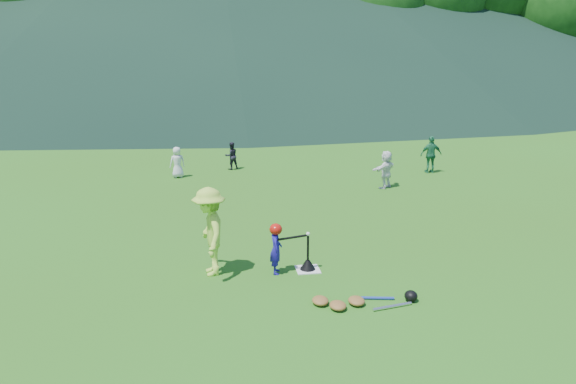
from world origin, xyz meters
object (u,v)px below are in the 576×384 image
(fielder_c, at_px, (431,155))
(batting_tee, at_px, (308,264))
(fielder_a, at_px, (177,162))
(fielder_b, at_px, (231,156))
(home_plate, at_px, (308,269))
(adult_coach, at_px, (210,232))
(equipment_pile, at_px, (357,301))
(fielder_d, at_px, (386,169))
(batter_child, at_px, (276,249))

(fielder_c, bearing_deg, batting_tee, 53.75)
(fielder_a, height_order, fielder_b, fielder_a)
(fielder_a, bearing_deg, batting_tee, 92.12)
(home_plate, relative_size, adult_coach, 0.27)
(home_plate, height_order, equipment_pile, equipment_pile)
(adult_coach, height_order, batting_tee, adult_coach)
(adult_coach, distance_m, batting_tee, 1.99)
(batting_tee, bearing_deg, fielder_a, 108.58)
(fielder_a, height_order, fielder_d, fielder_d)
(fielder_b, distance_m, equipment_pile, 10.80)
(home_plate, bearing_deg, batting_tee, 0.00)
(home_plate, distance_m, batting_tee, 0.12)
(home_plate, xyz_separation_m, fielder_a, (-2.75, 8.17, 0.49))
(home_plate, relative_size, equipment_pile, 0.25)
(fielder_b, distance_m, batting_tee, 9.17)
(fielder_a, relative_size, fielder_b, 1.06)
(adult_coach, bearing_deg, fielder_c, 129.07)
(batting_tee, bearing_deg, adult_coach, 176.46)
(fielder_a, relative_size, equipment_pile, 0.56)
(batter_child, xyz_separation_m, fielder_a, (-2.12, 8.21, 0.02))
(batter_child, bearing_deg, fielder_a, 20.32)
(adult_coach, bearing_deg, fielder_b, 168.44)
(home_plate, relative_size, fielder_a, 0.45)
(fielder_b, relative_size, equipment_pile, 0.53)
(batting_tee, relative_size, equipment_pile, 0.38)
(fielder_b, xyz_separation_m, fielder_d, (4.45, -3.25, 0.09))
(fielder_d, bearing_deg, batting_tee, 19.70)
(home_plate, distance_m, fielder_a, 8.63)
(home_plate, bearing_deg, equipment_pile, -71.25)
(home_plate, bearing_deg, fielder_b, 95.95)
(batting_tee, bearing_deg, fielder_c, 53.37)
(batter_child, bearing_deg, equipment_pile, -137.13)
(fielder_d, distance_m, equipment_pile, 8.03)
(adult_coach, relative_size, equipment_pile, 0.94)
(adult_coach, xyz_separation_m, fielder_a, (-0.90, 8.06, -0.34))
(fielder_c, bearing_deg, batter_child, 50.98)
(fielder_a, xyz_separation_m, fielder_c, (8.38, -0.60, 0.12))
(home_plate, height_order, adult_coach, adult_coach)
(adult_coach, distance_m, fielder_b, 9.05)
(fielder_a, distance_m, fielder_b, 2.03)
(adult_coach, height_order, fielder_a, adult_coach)
(adult_coach, bearing_deg, fielder_d, 131.24)
(batter_child, height_order, equipment_pile, batter_child)
(fielder_b, bearing_deg, fielder_d, 126.61)
(batter_child, xyz_separation_m, fielder_c, (6.25, 7.61, 0.14))
(home_plate, bearing_deg, adult_coach, 176.46)
(batter_child, height_order, adult_coach, adult_coach)
(batting_tee, height_order, equipment_pile, batting_tee)
(fielder_d, relative_size, batting_tee, 1.67)
(fielder_b, relative_size, fielder_c, 0.77)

